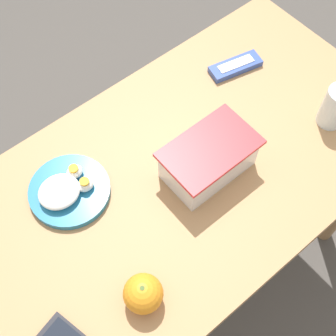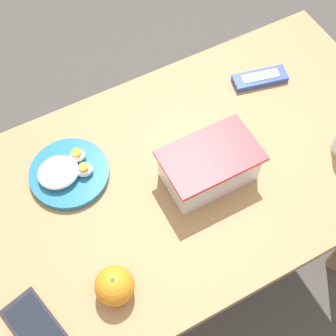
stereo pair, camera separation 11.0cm
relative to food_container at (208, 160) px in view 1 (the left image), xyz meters
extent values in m
plane|color=#4C4742|center=(0.06, -0.04, -0.79)|extent=(10.00, 10.00, 0.00)
cube|color=#AD7F51|center=(0.06, -0.04, -0.06)|extent=(1.22, 0.64, 0.03)
cylinder|color=#936C45|center=(-0.49, -0.30, -0.43)|extent=(0.06, 0.06, 0.71)
cube|color=white|center=(0.00, 0.00, 0.00)|extent=(0.20, 0.12, 0.09)
cube|color=beige|center=(0.00, 0.00, -0.02)|extent=(0.19, 0.11, 0.05)
cube|color=red|center=(0.00, 0.00, 0.05)|extent=(0.22, 0.14, 0.01)
ellipsoid|color=gray|center=(-0.06, 0.00, 0.01)|extent=(0.06, 0.04, 0.02)
ellipsoid|color=gray|center=(0.06, 0.01, 0.01)|extent=(0.05, 0.04, 0.02)
sphere|color=orange|center=(0.31, 0.15, 0.00)|extent=(0.08, 0.08, 0.08)
cylinder|color=#4C662D|center=(0.31, 0.15, 0.04)|extent=(0.01, 0.01, 0.00)
cylinder|color=teal|center=(0.29, -0.16, -0.03)|extent=(0.19, 0.19, 0.02)
ellipsoid|color=white|center=(0.31, -0.16, -0.01)|extent=(0.10, 0.09, 0.03)
ellipsoid|color=white|center=(0.26, -0.18, -0.01)|extent=(0.04, 0.03, 0.03)
cylinder|color=#F4A823|center=(0.26, -0.18, 0.00)|extent=(0.02, 0.02, 0.01)
ellipsoid|color=white|center=(0.26, -0.14, -0.01)|extent=(0.04, 0.03, 0.03)
cylinder|color=#F4A823|center=(0.26, -0.14, 0.00)|extent=(0.02, 0.02, 0.01)
cube|color=#334C9E|center=(-0.28, -0.19, -0.03)|extent=(0.15, 0.08, 0.02)
cube|color=white|center=(-0.28, -0.19, -0.02)|extent=(0.11, 0.05, 0.00)
cylinder|color=silver|center=(-0.34, 0.09, 0.01)|extent=(0.07, 0.07, 0.11)
camera|label=1|loc=(0.43, 0.37, 0.94)|focal=50.00mm
camera|label=2|loc=(0.34, 0.43, 0.94)|focal=50.00mm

